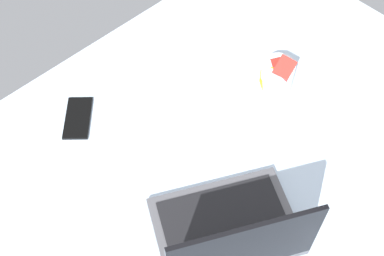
{
  "coord_description": "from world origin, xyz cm",
  "views": [
    {
      "loc": [
        42.01,
        32.99,
        130.87
      ],
      "look_at": [
        -11.06,
        -22.4,
        24.0
      ],
      "focal_mm": 47.83,
      "sensor_mm": 36.0,
      "label": 1
    }
  ],
  "objects": [
    {
      "name": "laptop",
      "position": [
        1.93,
        3.69,
        22.41
      ],
      "size": [
        39.93,
        35.79,
        23.0
      ],
      "rotation": [
        0.0,
        0.0,
        -0.49
      ],
      "color": "#4C4C51",
      "rests_on": "bed_mattress"
    },
    {
      "name": "snack_cup",
      "position": [
        -40.0,
        -18.71,
        24.11
      ],
      "size": [
        9.22,
        10.72,
        14.72
      ],
      "color": "silver",
      "rests_on": "bed_mattress"
    },
    {
      "name": "cell_phone",
      "position": [
        6.47,
        -49.51,
        18.4
      ],
      "size": [
        14.52,
        14.87,
        0.8
      ],
      "primitive_type": "cube",
      "rotation": [
        0.0,
        0.0,
        2.39
      ],
      "color": "black",
      "rests_on": "bed_mattress"
    },
    {
      "name": "bed_mattress",
      "position": [
        0.0,
        0.0,
        9.0
      ],
      "size": [
        180.0,
        140.0,
        18.0
      ],
      "primitive_type": "cube",
      "color": "silver",
      "rests_on": "ground"
    }
  ]
}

